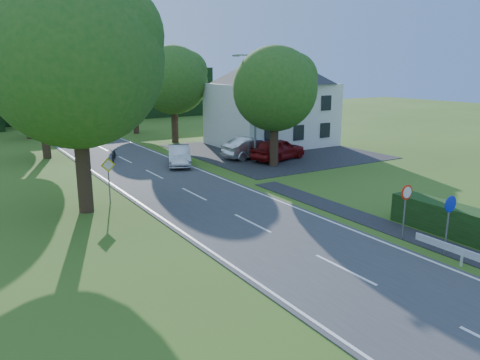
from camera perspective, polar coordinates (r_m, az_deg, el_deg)
road at (r=23.35m, az=-1.24°, el=-3.97°), size 7.00×80.00×0.04m
parking_pad at (r=40.36m, az=3.96°, el=3.52°), size 14.00×16.00×0.04m
line_edge_left at (r=21.94m, az=-8.57°, el=-5.22°), size 0.12×80.00×0.01m
line_edge_right at (r=25.09m, az=5.16°, el=-2.71°), size 0.12×80.00×0.01m
line_centre at (r=23.34m, az=-1.24°, el=-3.91°), size 0.12×80.00×0.01m
tree_main at (r=23.78m, az=-19.21°, el=9.86°), size 9.40×9.40×11.64m
tree_left_far at (r=39.75m, az=-22.98°, el=8.54°), size 7.00×7.00×8.58m
tree_right_far at (r=45.12m, az=-8.07°, el=10.27°), size 7.40×7.40×9.09m
tree_left_back at (r=51.68m, az=-24.65°, el=9.03°), size 6.60×6.60×8.07m
tree_right_back at (r=52.22m, az=-12.71°, el=9.67°), size 6.20×6.20×7.56m
tree_right_mid at (r=33.75m, az=4.24°, el=8.85°), size 7.00×7.00×8.58m
treeline_right at (r=68.05m, az=-15.68°, el=10.11°), size 30.00×5.00×7.00m
house_white at (r=43.42m, az=3.87°, el=10.07°), size 10.60×8.40×8.60m
streetlight at (r=35.12m, az=1.71°, el=9.35°), size 2.03×0.18×8.00m
sign_roundabout at (r=19.42m, az=24.14°, el=-3.75°), size 0.64×0.08×2.37m
sign_speed_limit at (r=20.50m, az=19.59°, el=-2.18°), size 0.64×0.11×2.37m
sign_priority_left at (r=25.64m, az=-15.75°, el=1.05°), size 0.78×0.09×2.44m
moving_car at (r=34.53m, az=-7.41°, el=2.97°), size 3.10×4.61×1.44m
motorcycle at (r=37.19m, az=-15.11°, el=3.04°), size 1.37×2.04×1.01m
parked_car_red at (r=36.36m, az=4.68°, el=3.78°), size 5.34×3.27×1.70m
parked_car_silver_a at (r=37.11m, az=1.59°, el=3.97°), size 5.00×1.82×1.64m
parked_car_silver_b at (r=44.27m, az=8.77°, el=5.13°), size 4.93×3.95×1.25m
parasol at (r=39.26m, az=1.11°, el=4.66°), size 2.25×2.29×1.84m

